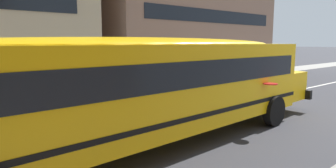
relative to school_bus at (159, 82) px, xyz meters
name	(u,v)px	position (x,y,z in m)	size (l,w,h in m)	color
ground_plane	(154,121)	(1.31, 1.98, -1.79)	(400.00, 400.00, 0.00)	#38383D
sidewalk_far	(74,94)	(1.31, 9.35, -1.78)	(120.00, 3.00, 0.01)	gray
lane_centreline	(154,121)	(1.31, 1.98, -1.79)	(110.00, 0.16, 0.01)	silver
school_bus	(159,82)	(0.00, 0.00, 0.00)	(13.55, 3.25, 3.01)	yellow
parked_car_grey_end_of_row	(198,74)	(8.48, 6.67, -0.94)	(3.99, 2.05, 1.64)	gray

